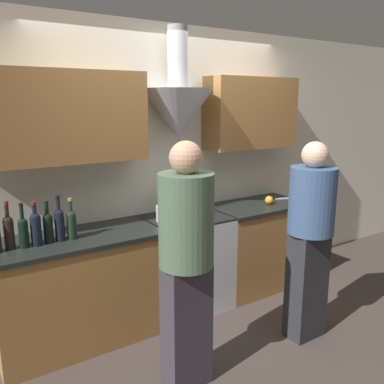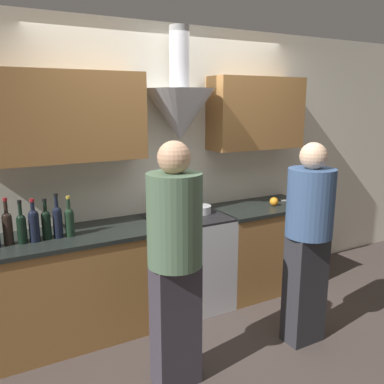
{
  "view_description": "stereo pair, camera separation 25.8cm",
  "coord_description": "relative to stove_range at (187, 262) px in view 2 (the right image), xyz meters",
  "views": [
    {
      "loc": [
        -1.9,
        -2.66,
        1.92
      ],
      "look_at": [
        0.0,
        0.26,
        1.14
      ],
      "focal_mm": 38.0,
      "sensor_mm": 36.0,
      "label": 1
    },
    {
      "loc": [
        -1.68,
        -2.79,
        1.92
      ],
      "look_at": [
        0.0,
        0.26,
        1.14
      ],
      "focal_mm": 38.0,
      "sensor_mm": 36.0,
      "label": 2
    }
  ],
  "objects": [
    {
      "name": "ground_plane",
      "position": [
        0.0,
        -0.36,
        -0.45
      ],
      "size": [
        12.0,
        12.0,
        0.0
      ],
      "primitive_type": "plane",
      "color": "#423833"
    },
    {
      "name": "wine_bottle_5",
      "position": [
        -1.14,
        -0.03,
        0.58
      ],
      "size": [
        0.07,
        0.07,
        0.35
      ],
      "color": "black",
      "rests_on": "counter_left"
    },
    {
      "name": "wine_bottle_4",
      "position": [
        -1.23,
        -0.03,
        0.57
      ],
      "size": [
        0.07,
        0.07,
        0.32
      ],
      "color": "black",
      "rests_on": "counter_left"
    },
    {
      "name": "chefs_knife",
      "position": [
        1.19,
        0.04,
        0.44
      ],
      "size": [
        0.27,
        0.13,
        0.01
      ],
      "rotation": [
        0.0,
        0.0,
        -0.38
      ],
      "color": "silver",
      "rests_on": "counter_right"
    },
    {
      "name": "orange_fruit",
      "position": [
        0.96,
        -0.08,
        0.48
      ],
      "size": [
        0.09,
        0.09,
        0.09
      ],
      "color": "orange",
      "rests_on": "counter_right"
    },
    {
      "name": "wine_bottle_3",
      "position": [
        -1.31,
        -0.04,
        0.58
      ],
      "size": [
        0.08,
        0.08,
        0.33
      ],
      "color": "black",
      "rests_on": "counter_left"
    },
    {
      "name": "wine_bottle_2",
      "position": [
        -1.4,
        -0.04,
        0.57
      ],
      "size": [
        0.07,
        0.07,
        0.33
      ],
      "color": "black",
      "rests_on": "counter_left"
    },
    {
      "name": "person_foreground_right",
      "position": [
        0.56,
        -0.96,
        0.44
      ],
      "size": [
        0.36,
        0.36,
        1.62
      ],
      "color": "#28282D",
      "rests_on": "ground_plane"
    },
    {
      "name": "wine_bottle_6",
      "position": [
        -1.05,
        -0.04,
        0.57
      ],
      "size": [
        0.07,
        0.07,
        0.32
      ],
      "color": "black",
      "rests_on": "counter_left"
    },
    {
      "name": "wall_back",
      "position": [
        -0.05,
        0.26,
        1.03
      ],
      "size": [
        8.4,
        0.63,
        2.6
      ],
      "color": "silver",
      "rests_on": "ground_plane"
    },
    {
      "name": "counter_right",
      "position": [
        0.87,
        -0.0,
        -0.0
      ],
      "size": [
        1.02,
        0.62,
        0.89
      ],
      "color": "#9E6B38",
      "rests_on": "ground_plane"
    },
    {
      "name": "stove_range",
      "position": [
        0.0,
        0.0,
        0.0
      ],
      "size": [
        0.74,
        0.6,
        0.89
      ],
      "color": "silver",
      "rests_on": "ground_plane"
    },
    {
      "name": "person_foreground_left",
      "position": [
        -0.58,
        -0.92,
        0.48
      ],
      "size": [
        0.36,
        0.36,
        1.68
      ],
      "color": "#38333D",
      "rests_on": "ground_plane"
    },
    {
      "name": "wine_bottle_1",
      "position": [
        -1.49,
        -0.02,
        0.58
      ],
      "size": [
        0.07,
        0.07,
        0.35
      ],
      "color": "black",
      "rests_on": "counter_left"
    },
    {
      "name": "mixing_bowl",
      "position": [
        0.17,
        0.04,
        0.48
      ],
      "size": [
        0.21,
        0.21,
        0.07
      ],
      "color": "silver",
      "rests_on": "stove_range"
    },
    {
      "name": "stock_pot",
      "position": [
        -0.17,
        -0.03,
        0.51
      ],
      "size": [
        0.28,
        0.28,
        0.13
      ],
      "color": "silver",
      "rests_on": "stove_range"
    },
    {
      "name": "counter_left",
      "position": [
        -1.01,
        -0.0,
        -0.0
      ],
      "size": [
        1.31,
        0.62,
        0.89
      ],
      "color": "#9E6B38",
      "rests_on": "ground_plane"
    }
  ]
}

